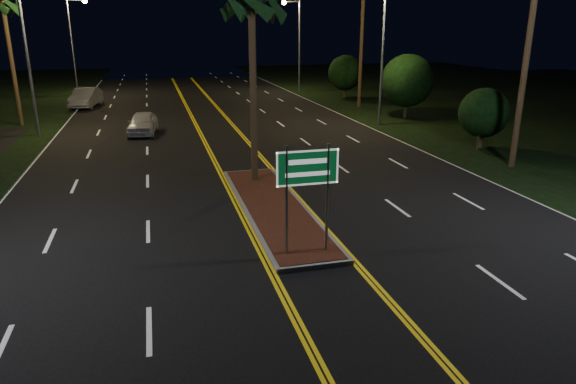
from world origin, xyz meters
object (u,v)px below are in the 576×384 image
object	(u,v)px
median_island	(274,207)
shrub_mid	(407,81)
highway_sign	(307,178)
car_far	(86,96)
streetlight_right_far	(296,35)
shrub_far	(345,73)
streetlight_left_mid	(32,41)
palm_median	(251,4)
streetlight_left_far	(75,36)
warning_sign	(480,120)
shrub_near	(484,113)
car_near	(143,121)
palm_left_far	(3,5)
streetlight_right_mid	(378,39)

from	to	relation	value
median_island	shrub_mid	bearing A→B (deg)	50.53
highway_sign	car_far	bearing A→B (deg)	105.81
highway_sign	streetlight_right_far	size ratio (longest dim) A/B	0.36
shrub_mid	shrub_far	bearing A→B (deg)	90.95
shrub_mid	shrub_far	xyz separation A→B (m)	(-0.20, 12.00, -0.39)
streetlight_left_mid	palm_median	distance (m)	17.25
shrub_far	car_far	size ratio (longest dim) A/B	0.72
shrub_mid	car_far	distance (m)	26.33
highway_sign	streetlight_left_far	bearing A→B (deg)	104.44
streetlight_left_mid	median_island	bearing A→B (deg)	-58.02
warning_sign	median_island	bearing A→B (deg)	-167.81
streetlight_left_far	shrub_mid	xyz separation A→B (m)	(24.61, -20.00, -2.93)
streetlight_left_far	shrub_near	size ratio (longest dim) A/B	2.73
shrub_mid	car_near	xyz separation A→B (m)	(-18.71, -1.08, -1.94)
streetlight_right_far	palm_median	distance (m)	33.28
streetlight_left_mid	streetlight_right_far	xyz separation A→B (m)	(21.23, 18.00, 0.00)
car_far	shrub_mid	bearing A→B (deg)	-17.24
palm_median	car_far	xyz separation A→B (m)	(-9.39, 25.45, -6.35)
palm_median	streetlight_left_far	bearing A→B (deg)	107.58
shrub_mid	car_near	size ratio (longest dim) A/B	0.97
streetlight_right_far	warning_sign	distance (m)	28.83
palm_median	shrub_mid	size ratio (longest dim) A/B	1.80
palm_median	warning_sign	bearing A→B (deg)	13.19
streetlight_left_mid	palm_left_far	distance (m)	5.01
streetlight_right_far	car_far	xyz separation A→B (m)	(-20.00, -6.05, -4.73)
streetlight_right_mid	shrub_near	distance (m)	9.28
palm_left_far	shrub_near	size ratio (longest dim) A/B	2.67
streetlight_right_far	shrub_far	distance (m)	7.56
streetlight_left_mid	palm_left_far	xyz separation A→B (m)	(-2.19, 4.00, 2.09)
streetlight_left_far	car_far	world-z (taller)	streetlight_left_far
streetlight_left_far	streetlight_right_mid	bearing A→B (deg)	-46.03
streetlight_right_mid	shrub_near	xyz separation A→B (m)	(2.89, -8.00, -3.71)
streetlight_right_mid	palm_median	distance (m)	15.73
car_near	palm_left_far	bearing A→B (deg)	155.43
median_island	shrub_near	bearing A→B (deg)	27.41
shrub_near	streetlight_left_far	bearing A→B (deg)	128.79
streetlight_right_mid	shrub_far	distance (m)	14.74
highway_sign	car_far	size ratio (longest dim) A/B	0.58
median_island	streetlight_right_mid	size ratio (longest dim) A/B	1.14
streetlight_left_far	palm_median	size ratio (longest dim) A/B	1.08
streetlight_left_mid	shrub_mid	bearing A→B (deg)	0.00
streetlight_left_far	shrub_mid	bearing A→B (deg)	-39.10
median_island	car_far	world-z (taller)	car_far
shrub_far	warning_sign	bearing A→B (deg)	-92.04
streetlight_right_mid	shrub_mid	world-z (taller)	streetlight_right_mid
streetlight_right_mid	palm_median	bearing A→B (deg)	-132.70
shrub_mid	car_far	size ratio (longest dim) A/B	0.84
highway_sign	car_near	bearing A→B (deg)	103.17
shrub_far	car_near	xyz separation A→B (m)	(-18.51, -13.08, -1.54)
highway_sign	car_near	size ratio (longest dim) A/B	0.67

